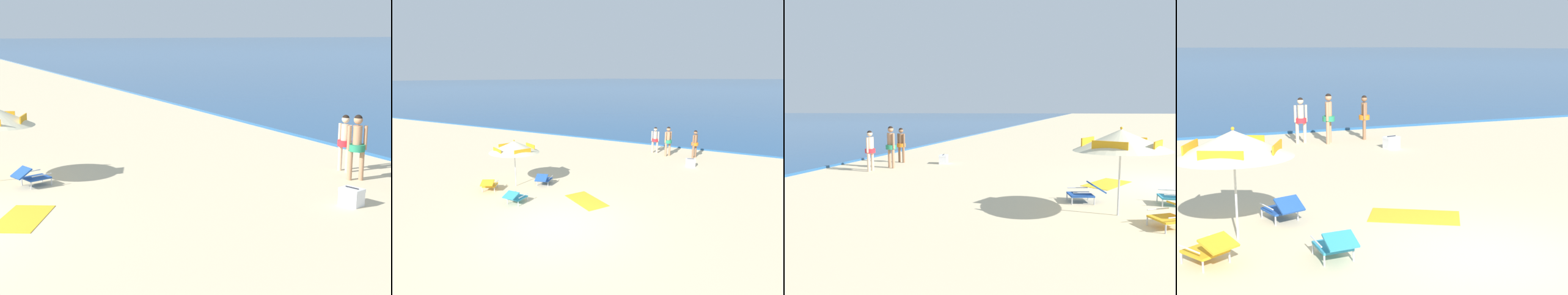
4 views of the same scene
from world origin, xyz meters
TOP-DOWN VIEW (x-y plane):
  - ground_plane at (0.00, 0.00)m, footprint 800.00×800.00m
  - ocean_water at (0.00, 413.25)m, footprint 800.00×800.00m
  - beach_umbrella_striped_main at (-3.64, 2.25)m, footprint 2.47×2.48m
  - lounge_chair_under_umbrella at (-4.20, 1.26)m, footprint 0.90×1.01m
  - lounge_chair_beside_umbrella at (-2.31, 0.71)m, footprint 0.61×0.90m
  - lounge_chair_facing_sea at (-2.68, 2.94)m, footprint 0.77×1.01m
  - person_standing_near_shore at (-0.29, 11.10)m, footprint 0.48×0.39m
  - person_standing_beside at (0.61, 10.71)m, footprint 0.43×0.47m
  - person_wading_in at (2.07, 11.07)m, footprint 0.39×0.46m
  - cooler_box at (2.28, 9.05)m, footprint 0.56×0.46m
  - beach_towel at (-0.17, 2.25)m, footprint 2.01×1.66m

SIDE VIEW (x-z plane):
  - ground_plane at x=0.00m, z-range 0.00..0.00m
  - beach_towel at x=-0.17m, z-range 0.00..0.01m
  - ocean_water at x=0.00m, z-range 0.00..0.10m
  - cooler_box at x=2.28m, z-range -0.01..0.42m
  - lounge_chair_facing_sea at x=-2.68m, z-range 0.01..0.53m
  - lounge_chair_beside_umbrella at x=-2.31m, z-range 0.02..0.53m
  - lounge_chair_under_umbrella at x=-4.20m, z-range 0.03..0.53m
  - person_wading_in at x=2.07m, z-range 0.13..1.73m
  - person_standing_near_shore at x=-0.29m, z-range 0.13..1.73m
  - person_standing_beside at x=0.61m, z-range 0.14..1.89m
  - beach_umbrella_striped_main at x=-3.64m, z-range 0.71..2.73m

